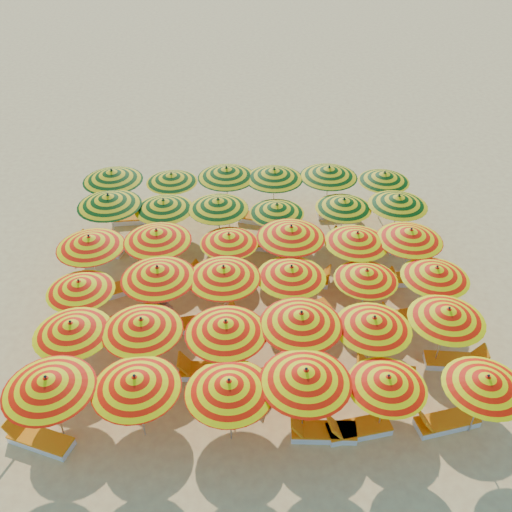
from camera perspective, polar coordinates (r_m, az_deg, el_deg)
name	(u,v)px	position (r m, az deg, el deg)	size (l,w,h in m)	color
ground	(257,303)	(19.23, 0.06, -4.71)	(120.00, 120.00, 0.00)	#F3C56C
umbrella_0	(47,384)	(14.86, -20.14, -11.89)	(2.34, 2.34, 2.40)	silver
umbrella_1	(135,382)	(14.38, -11.97, -12.26)	(2.58, 2.58, 2.35)	silver
umbrella_2	(229,386)	(14.04, -2.70, -12.90)	(2.81, 2.81, 2.33)	silver
umbrella_3	(306,376)	(14.17, 5.00, -11.85)	(2.67, 2.67, 2.43)	silver
umbrella_4	(388,381)	(14.71, 13.03, -12.13)	(2.54, 2.54, 2.13)	silver
umbrella_5	(486,382)	(15.32, 22.05, -11.59)	(2.42, 2.42, 2.21)	silver
umbrella_6	(72,328)	(16.24, -17.96, -6.86)	(2.80, 2.80, 2.28)	silver
umbrella_7	(142,325)	(15.76, -11.35, -6.75)	(2.69, 2.69, 2.35)	silver
umbrella_8	(226,327)	(15.36, -3.03, -7.13)	(2.30, 2.30, 2.39)	silver
umbrella_9	(301,319)	(15.57, 4.53, -6.27)	(3.03, 3.03, 2.43)	silver
umbrella_10	(374,323)	(15.94, 11.69, -6.56)	(2.70, 2.70, 2.27)	silver
umbrella_11	(448,314)	(16.72, 18.63, -5.53)	(2.67, 2.67, 2.28)	silver
umbrella_12	(80,286)	(17.72, -17.23, -2.88)	(2.67, 2.67, 2.16)	silver
umbrella_13	(158,273)	(17.30, -9.79, -1.66)	(2.41, 2.41, 2.42)	silver
umbrella_14	(224,272)	(17.15, -3.25, -1.65)	(2.60, 2.60, 2.38)	silver
umbrella_15	(291,272)	(17.32, 3.56, -1.59)	(2.73, 2.73, 2.28)	silver
umbrella_16	(366,275)	(17.75, 10.97, -1.85)	(2.01, 2.01, 2.10)	silver
umbrella_17	(436,272)	(18.19, 17.56, -1.58)	(2.68, 2.68, 2.22)	silver
umbrella_18	(90,242)	(19.19, -16.29, 1.37)	(2.75, 2.75, 2.36)	silver
umbrella_19	(157,235)	(18.94, -9.89, 2.04)	(2.80, 2.80, 2.40)	silver
umbrella_20	(229,238)	(19.02, -2.72, 1.76)	(2.01, 2.01, 2.09)	silver
umbrella_21	(291,232)	(18.83, 3.52, 2.42)	(2.60, 2.60, 2.42)	silver
umbrella_22	(357,238)	(19.07, 10.07, 1.81)	(2.74, 2.74, 2.26)	silver
umbrella_23	(410,235)	(19.47, 15.19, 2.07)	(2.85, 2.85, 2.33)	silver
umbrella_24	(109,200)	(21.12, -14.52, 5.44)	(2.46, 2.46, 2.45)	silver
umbrella_25	(164,204)	(20.78, -9.21, 5.11)	(2.14, 2.14, 2.26)	silver
umbrella_26	(218,204)	(20.50, -3.80, 5.22)	(2.63, 2.63, 2.31)	silver
umbrella_27	(277,209)	(20.54, 2.10, 4.76)	(2.01, 2.01, 2.10)	silver
umbrella_28	(344,203)	(20.94, 8.77, 5.22)	(2.68, 2.68, 2.18)	silver
umbrella_29	(398,200)	(21.32, 14.05, 5.42)	(2.84, 2.84, 2.29)	silver
umbrella_30	(112,175)	(22.72, -14.19, 7.83)	(2.52, 2.52, 2.44)	silver
umbrella_31	(172,178)	(22.68, -8.44, 7.75)	(2.27, 2.27, 2.13)	silver
umbrella_32	(227,172)	(22.35, -2.97, 8.35)	(2.40, 2.40, 2.40)	silver
umbrella_33	(274,174)	(22.23, 1.82, 8.22)	(2.78, 2.78, 2.40)	silver
umbrella_34	(329,172)	(22.54, 7.30, 8.34)	(3.00, 3.00, 2.40)	silver
umbrella_35	(384,177)	(23.03, 12.70, 7.73)	(2.12, 2.12, 2.14)	silver
lounger_0	(39,439)	(16.42, -20.85, -16.75)	(1.82, 1.18, 0.69)	white
lounger_1	(322,432)	(15.67, 6.59, -17.06)	(1.77, 0.70, 0.69)	white
lounger_2	(357,429)	(15.84, 10.06, -16.67)	(1.81, 0.88, 0.69)	white
lounger_3	(445,422)	(16.54, 18.40, -15.46)	(1.81, 0.92, 0.69)	white
lounger_4	(207,371)	(16.95, -4.88, -11.35)	(1.75, 0.63, 0.69)	white
lounger_5	(278,373)	(16.85, 2.20, -11.58)	(1.82, 1.21, 0.69)	white
lounger_6	(384,372)	(17.25, 12.70, -11.28)	(1.82, 0.93, 0.69)	white
lounger_7	(456,361)	(18.14, 19.33, -9.88)	(1.79, 0.77, 0.69)	white
lounger_8	(107,326)	(18.79, -14.72, -6.79)	(1.83, 1.16, 0.69)	white
lounger_9	(210,321)	(18.40, -4.62, -6.53)	(1.81, 0.88, 0.69)	white
lounger_10	(304,313)	(18.70, 4.85, -5.68)	(1.82, 1.23, 0.69)	white
lounger_11	(407,317)	(19.13, 14.89, -5.89)	(1.80, 0.82, 0.69)	white
lounger_12	(116,290)	(20.10, -13.79, -3.28)	(1.82, 1.20, 0.69)	white
lounger_13	(213,280)	(19.95, -4.29, -2.46)	(1.82, 1.25, 0.69)	white
lounger_14	(306,278)	(20.07, 5.01, -2.22)	(1.82, 0.99, 0.69)	white
lounger_15	(370,284)	(20.13, 11.30, -2.76)	(1.75, 0.63, 0.69)	white
lounger_16	(384,279)	(20.47, 12.71, -2.24)	(1.77, 0.69, 0.69)	white
lounger_17	(100,248)	(22.22, -15.29, 0.80)	(1.83, 1.10, 0.69)	white
lounger_18	(152,249)	(21.71, -10.36, 0.67)	(1.74, 0.59, 0.69)	white
lounger_19	(262,244)	(21.63, 0.63, 1.21)	(1.82, 0.98, 0.69)	white
lounger_20	(353,245)	(21.89, 9.71, 1.08)	(1.82, 1.23, 0.69)	white
lounger_21	(404,243)	(22.42, 14.63, 1.28)	(1.83, 1.12, 0.69)	white
lounger_22	(132,218)	(23.64, -12.27, 3.69)	(1.77, 0.69, 0.69)	white
lounger_23	(259,218)	(23.11, 0.26, 3.79)	(1.83, 1.05, 0.69)	white
lounger_24	(339,212)	(23.75, 8.32, 4.36)	(1.75, 0.64, 0.69)	white
beachgoer_b	(163,310)	(18.09, -9.33, -5.36)	(0.72, 0.56, 1.49)	tan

